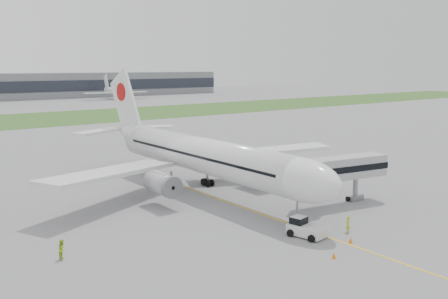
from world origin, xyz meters
TOP-DOWN VIEW (x-y plane):
  - ground at (0.00, 0.00)m, footprint 600.00×600.00m
  - apron_markings at (0.00, -5.00)m, footprint 70.00×70.00m
  - airliner at (0.00, 4.87)m, footprint 48.13×53.95m
  - pushback_tug at (-1.69, -17.81)m, footprint 3.29×4.30m
  - jet_bridge at (10.67, -11.87)m, footprint 14.22×5.19m
  - safety_cone_left at (-4.16, -23.97)m, footprint 0.44×0.44m
  - safety_cone_right at (0.50, -22.25)m, footprint 0.44×0.44m
  - ground_crew_near at (2.95, -19.88)m, footprint 0.81×0.68m
  - ground_crew_far at (-24.71, -8.38)m, footprint 1.15×1.20m
  - distant_aircraft_right at (77.71, 195.74)m, footprint 37.63×34.12m

SIDE VIEW (x-z plane):
  - ground at x=0.00m, z-range 0.00..0.00m
  - apron_markings at x=0.00m, z-range -0.02..0.02m
  - distant_aircraft_right at x=77.71m, z-range -6.54..6.54m
  - safety_cone_left at x=-4.16m, z-range 0.00..0.61m
  - safety_cone_right at x=0.50m, z-range 0.00..0.61m
  - pushback_tug at x=-1.69m, z-range -0.08..1.94m
  - ground_crew_near at x=2.95m, z-range 0.00..1.89m
  - ground_crew_far at x=-24.71m, z-range 0.00..1.94m
  - jet_bridge at x=10.67m, z-range 1.55..8.04m
  - airliner at x=0.00m, z-range -3.28..14.60m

